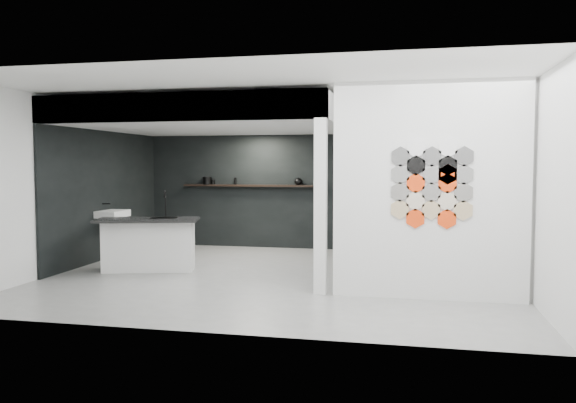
# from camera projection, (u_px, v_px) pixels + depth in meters

# --- Properties ---
(floor) EXTENTS (7.00, 6.00, 0.01)m
(floor) POSITION_uv_depth(u_px,v_px,m) (278.00, 277.00, 8.71)
(floor) COLOR slate
(partition_panel) EXTENTS (2.45, 0.15, 2.80)m
(partition_panel) POSITION_uv_depth(u_px,v_px,m) (429.00, 191.00, 7.18)
(partition_panel) COLOR silver
(partition_panel) RESTS_ON floor
(bay_clad_back) EXTENTS (4.40, 0.04, 2.35)m
(bay_clad_back) POSITION_uv_depth(u_px,v_px,m) (249.00, 191.00, 11.80)
(bay_clad_back) COLOR black
(bay_clad_back) RESTS_ON floor
(bay_clad_left) EXTENTS (0.04, 4.00, 2.35)m
(bay_clad_left) POSITION_uv_depth(u_px,v_px,m) (106.00, 195.00, 10.33)
(bay_clad_left) COLOR black
(bay_clad_left) RESTS_ON floor
(bulkhead) EXTENTS (4.40, 4.00, 0.40)m
(bulkhead) POSITION_uv_depth(u_px,v_px,m) (218.00, 118.00, 9.79)
(bulkhead) COLOR silver
(bulkhead) RESTS_ON corner_column
(corner_column) EXTENTS (0.16, 0.16, 2.35)m
(corner_column) POSITION_uv_depth(u_px,v_px,m) (321.00, 207.00, 7.49)
(corner_column) COLOR silver
(corner_column) RESTS_ON floor
(fascia_beam) EXTENTS (4.40, 0.16, 0.40)m
(fascia_beam) POSITION_uv_depth(u_px,v_px,m) (173.00, 107.00, 7.91)
(fascia_beam) COLOR silver
(fascia_beam) RESTS_ON corner_column
(wall_basin) EXTENTS (0.40, 0.60, 0.12)m
(wall_basin) POSITION_uv_depth(u_px,v_px,m) (113.00, 214.00, 10.10)
(wall_basin) COLOR silver
(wall_basin) RESTS_ON bay_clad_left
(display_shelf) EXTENTS (3.00, 0.15, 0.04)m
(display_shelf) POSITION_uv_depth(u_px,v_px,m) (252.00, 186.00, 11.67)
(display_shelf) COLOR black
(display_shelf) RESTS_ON bay_clad_back
(kitchen_island) EXTENTS (1.76, 1.12, 1.31)m
(kitchen_island) POSITION_uv_depth(u_px,v_px,m) (149.00, 244.00, 9.19)
(kitchen_island) COLOR silver
(kitchen_island) RESTS_ON floor
(stockpot) EXTENTS (0.22, 0.22, 0.16)m
(stockpot) POSITION_uv_depth(u_px,v_px,m) (207.00, 181.00, 11.87)
(stockpot) COLOR black
(stockpot) RESTS_ON display_shelf
(kettle) EXTENTS (0.20, 0.20, 0.14)m
(kettle) POSITION_uv_depth(u_px,v_px,m) (298.00, 181.00, 11.46)
(kettle) COLOR black
(kettle) RESTS_ON display_shelf
(glass_bowl) EXTENTS (0.17, 0.17, 0.09)m
(glass_bowl) POSITION_uv_depth(u_px,v_px,m) (317.00, 183.00, 11.39)
(glass_bowl) COLOR gray
(glass_bowl) RESTS_ON display_shelf
(glass_vase) EXTENTS (0.14, 0.14, 0.16)m
(glass_vase) POSITION_uv_depth(u_px,v_px,m) (317.00, 181.00, 11.38)
(glass_vase) COLOR gray
(glass_vase) RESTS_ON display_shelf
(bottle_dark) EXTENTS (0.07, 0.07, 0.15)m
(bottle_dark) POSITION_uv_depth(u_px,v_px,m) (235.00, 181.00, 11.74)
(bottle_dark) COLOR black
(bottle_dark) RESTS_ON display_shelf
(utensil_cup) EXTENTS (0.09, 0.09, 0.10)m
(utensil_cup) POSITION_uv_depth(u_px,v_px,m) (213.00, 182.00, 11.84)
(utensil_cup) COLOR black
(utensil_cup) RESTS_ON display_shelf
(hex_tile_cluster) EXTENTS (1.04, 0.02, 1.16)m
(hex_tile_cluster) POSITION_uv_depth(u_px,v_px,m) (432.00, 183.00, 7.09)
(hex_tile_cluster) COLOR tan
(hex_tile_cluster) RESTS_ON partition_panel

